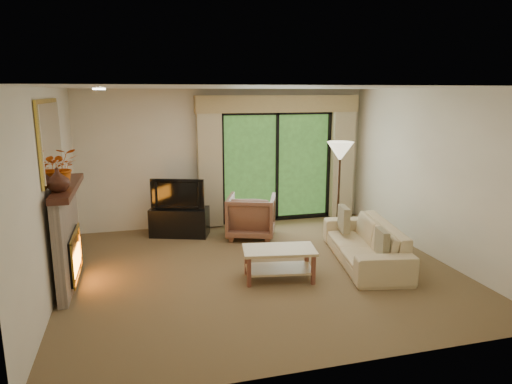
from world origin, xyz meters
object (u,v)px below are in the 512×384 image
object	(u,v)px
armchair	(251,216)
coffee_table	(279,264)
media_console	(180,222)
sofa	(365,243)

from	to	relation	value
armchair	coffee_table	world-z (taller)	armchair
media_console	sofa	size ratio (longest dim) A/B	0.49
armchair	sofa	world-z (taller)	armchair
sofa	armchair	bearing A→B (deg)	-129.41
armchair	sofa	distance (m)	2.13
armchair	sofa	xyz separation A→B (m)	(1.36, -1.64, -0.08)
media_console	sofa	bearing A→B (deg)	-19.06
sofa	coffee_table	bearing A→B (deg)	-67.76
media_console	coffee_table	bearing A→B (deg)	-45.04
media_console	sofa	world-z (taller)	sofa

